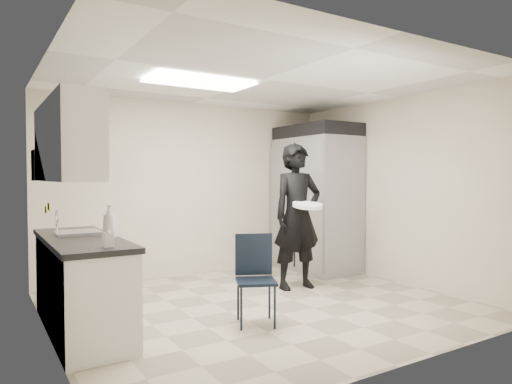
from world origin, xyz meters
TOP-DOWN VIEW (x-y plane):
  - floor at (0.00, 0.00)m, footprint 4.50×4.50m
  - ceiling at (0.00, 0.00)m, footprint 4.50×4.50m
  - back_wall at (0.00, 2.00)m, footprint 4.50×0.00m
  - left_wall at (-2.25, 0.00)m, footprint 0.00×4.00m
  - right_wall at (2.25, 0.00)m, footprint 0.00×4.00m
  - ceiling_panel at (-0.60, 0.40)m, footprint 1.20×0.60m
  - lower_counter at (-1.95, 0.20)m, footprint 0.60×1.90m
  - countertop at (-1.95, 0.20)m, footprint 0.64×1.95m
  - sink at (-1.93, 0.45)m, footprint 0.42×0.40m
  - faucet at (-2.13, 0.45)m, footprint 0.02×0.02m
  - upper_cabinets at (-2.08, 0.20)m, footprint 0.35×1.80m
  - towel_dispenser at (-2.14, 1.35)m, footprint 0.22×0.30m
  - notice_sticker_left at (-2.24, 0.10)m, footprint 0.00×0.12m
  - notice_sticker_right at (-2.24, 0.30)m, footprint 0.00×0.12m
  - commercial_fridge at (1.83, 1.27)m, footprint 0.80×1.35m
  - fridge_compressor at (1.83, 1.27)m, footprint 0.80×1.35m
  - folding_chair at (-0.41, -0.52)m, footprint 0.51×0.51m
  - man_tuxedo at (0.84, 0.46)m, footprint 0.75×0.53m
  - bucket_lid at (0.82, 0.21)m, footprint 0.42×0.42m
  - soap_bottle_a at (-1.76, -0.11)m, footprint 0.12×0.12m
  - soap_bottle_b at (-1.88, -0.57)m, footprint 0.08×0.09m

SIDE VIEW (x-z plane):
  - floor at x=0.00m, z-range 0.00..0.00m
  - lower_counter at x=-1.95m, z-range 0.00..0.86m
  - folding_chair at x=-0.41m, z-range 0.00..0.87m
  - sink at x=-1.93m, z-range 0.80..0.94m
  - countertop at x=-1.95m, z-range 0.86..0.91m
  - man_tuxedo at x=0.84m, z-range 0.00..1.92m
  - soap_bottle_b at x=-1.88m, z-range 0.91..1.09m
  - faucet at x=-2.13m, z-range 0.90..1.14m
  - commercial_fridge at x=1.83m, z-range 0.00..2.10m
  - soap_bottle_a at x=-1.76m, z-range 0.91..1.23m
  - bucket_lid at x=0.82m, z-range 1.10..1.15m
  - notice_sticker_right at x=-2.24m, z-range 1.15..1.21m
  - notice_sticker_left at x=-2.24m, z-range 1.19..1.25m
  - back_wall at x=0.00m, z-range -0.95..3.55m
  - left_wall at x=-2.25m, z-range -0.70..3.30m
  - right_wall at x=2.25m, z-range -0.70..3.30m
  - towel_dispenser at x=-2.14m, z-range 1.45..1.80m
  - upper_cabinets at x=-2.08m, z-range 1.45..2.20m
  - fridge_compressor at x=1.83m, z-range 2.10..2.30m
  - ceiling_panel at x=-0.60m, z-range 2.56..2.58m
  - ceiling at x=0.00m, z-range 2.60..2.60m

